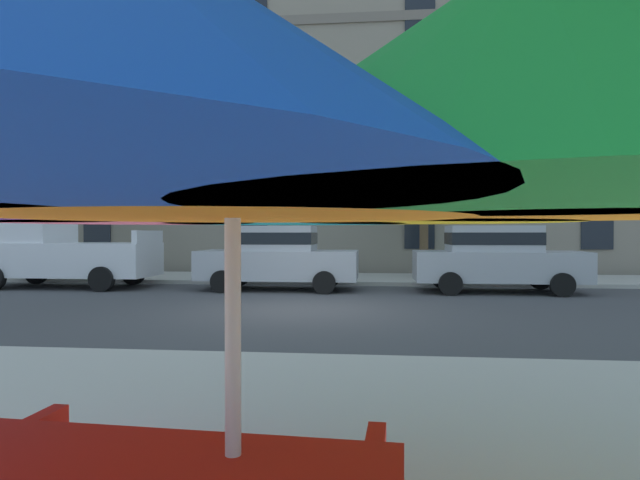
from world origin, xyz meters
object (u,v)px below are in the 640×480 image
Objects in this scene: sedan_silver_midblock at (496,257)px; street_tree_middle at (425,176)px; pickup_white at (59,252)px; sedan_silver at (277,256)px; street_tree_left at (57,155)px; patio_umbrella at (232,147)px.

street_tree_middle is (-1.60, 3.15, 2.50)m from sedan_silver_midblock.
pickup_white is 1.16× the size of sedan_silver.
street_tree_middle is (4.35, 3.15, 2.50)m from sedan_silver.
patio_umbrella is (10.52, -15.56, -2.41)m from street_tree_left.
sedan_silver_midblock is 4.33m from street_tree_middle.
street_tree_middle is 16.07m from patio_umbrella.
street_tree_left reaches higher than street_tree_middle.
sedan_silver_midblock is at bearing -11.36° from street_tree_left.
sedan_silver_midblock is at bearing 0.00° from sedan_silver.
sedan_silver is 0.75× the size of street_tree_left.
pickup_white is 0.87× the size of street_tree_left.
street_tree_left is 12.69m from street_tree_middle.
sedan_silver is at bearing -19.02° from street_tree_left.
sedan_silver is at bearing -144.12° from street_tree_middle.
street_tree_left is at bearing 122.92° from pickup_white.
street_tree_middle is (12.65, 0.29, -0.86)m from street_tree_left.
sedan_silver_midblock is at bearing -0.00° from pickup_white.
street_tree_left is at bearing 160.98° from sedan_silver.
pickup_white is at bearing 124.30° from patio_umbrella.
pickup_white is at bearing 180.00° from sedan_silver.
street_tree_left is at bearing -178.71° from street_tree_middle.
street_tree_left is (-14.25, 2.86, 3.36)m from sedan_silver_midblock.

